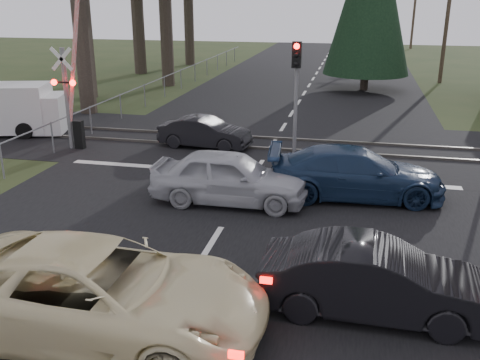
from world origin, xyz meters
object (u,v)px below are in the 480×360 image
(blue_sedan, at_px, (355,173))
(silver_car, at_px, (230,177))
(traffic_signal_center, at_px, (296,79))
(cream_coupe, at_px, (99,292))
(utility_pole_far, at_px, (415,4))
(dark_car_far, at_px, (205,133))
(white_van, at_px, (2,109))
(utility_pole_mid, at_px, (448,10))
(crossing_signal, at_px, (72,96))
(dark_hatchback, at_px, (375,280))

(blue_sedan, bearing_deg, silver_car, 103.71)
(traffic_signal_center, bearing_deg, cream_coupe, -99.34)
(utility_pole_far, bearing_deg, blue_sedan, -96.20)
(traffic_signal_center, relative_size, silver_car, 0.92)
(silver_car, height_order, dark_car_far, silver_car)
(traffic_signal_center, height_order, dark_car_far, traffic_signal_center)
(traffic_signal_center, distance_m, dark_car_far, 4.15)
(utility_pole_far, xyz_separation_m, white_van, (-19.95, -43.76, -3.66))
(utility_pole_far, relative_size, cream_coupe, 1.54)
(dark_car_far, bearing_deg, cream_coupe, -166.55)
(utility_pole_mid, xyz_separation_m, blue_sedan, (-5.24, -23.24, -3.99))
(crossing_signal, xyz_separation_m, utility_pole_mid, (15.77, 20.21, 2.67))
(silver_car, bearing_deg, traffic_signal_center, -13.79)
(utility_pole_far, distance_m, white_van, 48.23)
(crossing_signal, xyz_separation_m, utility_pole_far, (15.77, 45.21, 2.67))
(traffic_signal_center, distance_m, dark_hatchback, 10.61)
(utility_pole_mid, distance_m, cream_coupe, 32.63)
(dark_car_far, bearing_deg, blue_sedan, -120.48)
(silver_car, bearing_deg, blue_sedan, -71.41)
(silver_car, xyz_separation_m, white_van, (-11.25, 5.69, 0.31))
(utility_pole_mid, relative_size, blue_sedan, 1.79)
(crossing_signal, bearing_deg, blue_sedan, -16.02)
(blue_sedan, bearing_deg, utility_pole_far, -11.69)
(crossing_signal, distance_m, traffic_signal_center, 8.36)
(utility_pole_mid, height_order, cream_coupe, utility_pole_mid)
(cream_coupe, bearing_deg, utility_pole_far, -9.52)
(utility_pole_mid, xyz_separation_m, dark_hatchback, (-4.79, -29.36, -4.03))
(traffic_signal_center, xyz_separation_m, white_van, (-12.45, 0.57, -1.74))
(dark_hatchback, distance_m, blue_sedan, 6.13)
(dark_hatchback, bearing_deg, white_van, 55.80)
(crossing_signal, relative_size, white_van, 1.22)
(crossing_signal, relative_size, blue_sedan, 1.38)
(dark_car_far, bearing_deg, crossing_signal, 110.39)
(traffic_signal_center, height_order, cream_coupe, traffic_signal_center)
(utility_pole_far, xyz_separation_m, silver_car, (-8.70, -49.44, -3.97))
(traffic_signal_center, height_order, utility_pole_far, utility_pole_far)
(dark_hatchback, height_order, white_van, white_van)
(utility_pole_mid, xyz_separation_m, white_van, (-19.95, -18.76, -3.66))
(traffic_signal_center, bearing_deg, dark_hatchback, -74.87)
(white_van, bearing_deg, traffic_signal_center, -18.43)
(utility_pole_far, bearing_deg, silver_car, -99.98)
(traffic_signal_center, distance_m, white_van, 12.58)
(crossing_signal, distance_m, dark_hatchback, 14.36)
(cream_coupe, bearing_deg, crossing_signal, 30.54)
(cream_coupe, bearing_deg, silver_car, -6.23)
(crossing_signal, distance_m, silver_car, 8.35)
(traffic_signal_center, distance_m, utility_pole_far, 44.99)
(utility_pole_mid, distance_m, dark_hatchback, 30.02)
(traffic_signal_center, relative_size, dark_car_far, 1.15)
(blue_sedan, bearing_deg, utility_pole_mid, -18.19)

